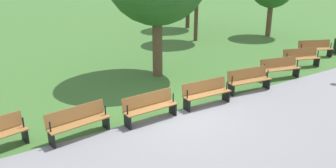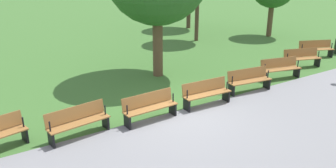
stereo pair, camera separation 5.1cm
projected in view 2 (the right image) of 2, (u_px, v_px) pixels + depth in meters
ground_plane at (181, 113)px, 11.57m from camera, size 120.00×120.00×0.00m
path_paving at (237, 148)px, 9.40m from camera, size 34.81×5.86×0.01m
bench_0 at (316, 48)px, 18.07m from camera, size 1.87×1.13×0.89m
bench_1 at (302, 58)px, 16.37m from camera, size 1.89×1.00×0.89m
bench_2 at (280, 68)px, 14.80m from camera, size 1.89×0.85×0.89m
bench_3 at (249, 80)px, 13.36m from camera, size 1.88×0.70×0.89m
bench_4 at (206, 93)px, 12.05m from camera, size 1.85×0.55×0.89m
bench_5 at (150, 106)px, 10.90m from camera, size 1.85×0.55×0.89m
bench_6 at (78, 121)px, 9.91m from camera, size 1.88×0.70×0.89m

